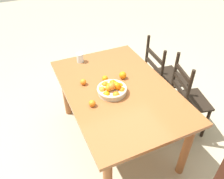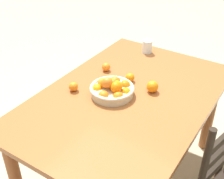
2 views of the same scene
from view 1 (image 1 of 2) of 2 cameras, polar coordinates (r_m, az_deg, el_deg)
ground_plane at (r=2.77m, az=1.25°, el=-12.08°), size 12.00×12.00×0.00m
dining_table at (r=2.31m, az=1.47°, el=-1.74°), size 1.52×1.01×0.76m
chair_near_window at (r=3.02m, az=12.59°, el=2.99°), size 0.50×0.50×0.95m
chair_by_cabinet at (r=2.68m, az=18.24°, el=-2.60°), size 0.47×0.47×0.99m
fruit_bowl at (r=2.15m, az=0.00°, el=0.15°), size 0.29×0.29×0.14m
orange_loose_0 at (r=2.02m, az=-5.01°, el=-3.50°), size 0.06×0.06×0.06m
orange_loose_1 at (r=2.31m, az=-1.77°, el=2.79°), size 0.06×0.06×0.06m
orange_loose_2 at (r=2.28m, az=-7.24°, el=1.90°), size 0.06×0.06×0.06m
orange_loose_3 at (r=2.35m, az=2.73°, el=3.62°), size 0.08×0.08×0.08m
drinking_glass at (r=2.64m, az=-8.04°, el=7.95°), size 0.08×0.08×0.10m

